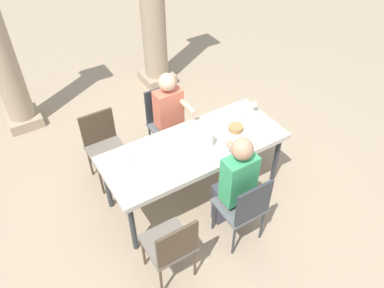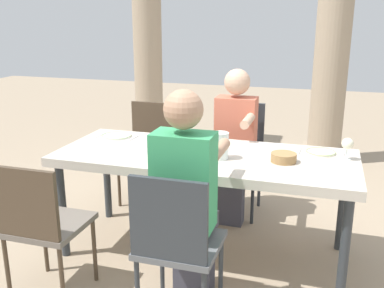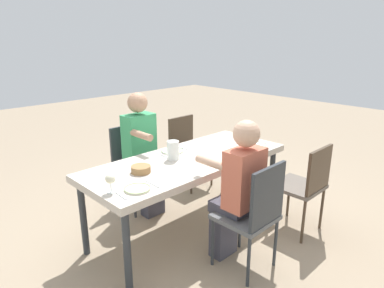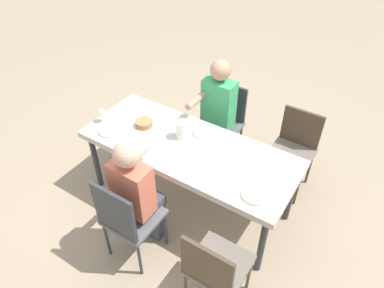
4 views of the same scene
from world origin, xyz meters
name	(u,v)px [view 1 (image 1 of 4)]	position (x,y,z in m)	size (l,w,h in m)	color
ground_plane	(194,191)	(0.00, 0.00, 0.00)	(16.00, 16.00, 0.00)	gray
dining_table	(195,150)	(0.00, 0.00, 0.71)	(2.10, 0.85, 0.78)	beige
chair_west_north	(103,143)	(-0.78, 0.84, 0.54)	(0.44, 0.44, 0.92)	#6A6158
chair_west_south	(172,245)	(-0.78, -0.84, 0.53)	(0.44, 0.44, 0.91)	#6A6158
chair_mid_north	(165,119)	(0.07, 0.85, 0.55)	(0.44, 0.44, 0.97)	#5B5E61
chair_mid_south	(245,207)	(0.07, -0.85, 0.55)	(0.44, 0.44, 0.94)	#5B5E61
diner_woman_green	(171,118)	(0.08, 0.67, 0.70)	(0.35, 0.50, 1.29)	#3F3F4C
diner_man_white	(234,182)	(0.08, -0.64, 0.73)	(0.35, 0.50, 1.35)	#3F3F4C
plate_0	(121,159)	(-0.80, 0.22, 0.78)	(0.24, 0.24, 0.02)	white
fork_0	(108,165)	(-0.95, 0.22, 0.78)	(0.02, 0.17, 0.01)	silver
spoon_0	(133,155)	(-0.65, 0.22, 0.78)	(0.02, 0.17, 0.01)	silver
plate_1	(206,159)	(-0.02, -0.26, 0.78)	(0.23, 0.23, 0.02)	white
fork_1	(194,165)	(-0.17, -0.26, 0.78)	(0.02, 0.17, 0.01)	silver
spoon_1	(218,154)	(0.13, -0.26, 0.78)	(0.02, 0.17, 0.01)	silver
plate_2	(238,111)	(0.78, 0.25, 0.78)	(0.21, 0.21, 0.02)	silver
wine_glass_2	(254,105)	(0.95, 0.15, 0.88)	(0.08, 0.08, 0.15)	white
fork_2	(228,116)	(0.63, 0.25, 0.78)	(0.02, 0.17, 0.01)	silver
spoon_2	(247,108)	(0.93, 0.25, 0.78)	(0.02, 0.17, 0.01)	silver
water_pitcher	(208,140)	(0.13, -0.08, 0.86)	(0.11, 0.11, 0.18)	white
bread_basket	(236,128)	(0.55, -0.02, 0.81)	(0.17, 0.17, 0.06)	#9E7547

